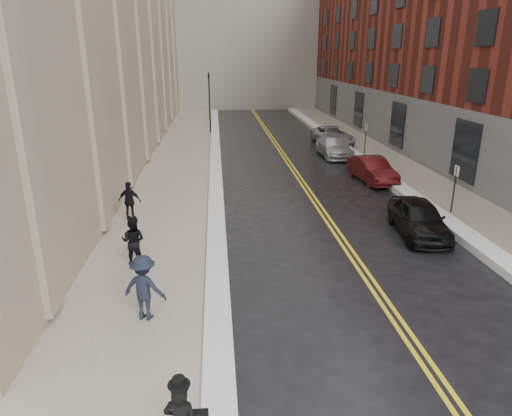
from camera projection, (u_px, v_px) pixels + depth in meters
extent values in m
plane|color=black|center=(305.00, 331.00, 11.54)|extent=(160.00, 160.00, 0.00)
cube|color=gray|center=(176.00, 174.00, 26.23)|extent=(4.00, 64.00, 0.15)
cube|color=gray|center=(403.00, 169.00, 27.35)|extent=(3.00, 64.00, 0.15)
cube|color=gold|center=(294.00, 173.00, 26.83)|extent=(0.12, 64.00, 0.01)
cube|color=gold|center=(298.00, 173.00, 26.85)|extent=(0.12, 64.00, 0.01)
cube|color=white|center=(216.00, 173.00, 26.41)|extent=(0.70, 60.80, 0.26)
cube|color=white|center=(373.00, 169.00, 27.17)|extent=(0.85, 60.80, 0.30)
cube|color=maroon|center=(495.00, 18.00, 31.79)|extent=(14.00, 50.00, 18.00)
cylinder|color=black|center=(210.00, 104.00, 38.79)|extent=(0.12, 0.12, 5.20)
imported|color=black|center=(209.00, 80.00, 38.15)|extent=(0.18, 0.15, 0.90)
cylinder|color=black|center=(454.00, 192.00, 19.38)|extent=(0.06, 0.06, 2.20)
cube|color=white|center=(457.00, 171.00, 19.09)|extent=(0.02, 0.35, 0.45)
cylinder|color=black|center=(365.00, 141.00, 30.70)|extent=(0.06, 0.06, 2.20)
cube|color=white|center=(366.00, 127.00, 30.42)|extent=(0.02, 0.35, 0.45)
imported|color=black|center=(419.00, 218.00, 17.49)|extent=(2.02, 4.17, 1.37)
imported|color=#450C0E|center=(372.00, 170.00, 24.86)|extent=(1.84, 4.17, 1.33)
imported|color=#A9ACB1|center=(334.00, 146.00, 31.09)|extent=(1.98, 4.64, 1.34)
imported|color=#ABACB3|center=(332.00, 136.00, 35.01)|extent=(2.75, 5.12, 1.37)
imported|color=black|center=(133.00, 241.00, 14.63)|extent=(0.90, 0.76, 1.62)
imported|color=black|center=(144.00, 288.00, 11.58)|extent=(1.28, 0.97, 1.75)
imported|color=black|center=(130.00, 201.00, 18.62)|extent=(1.00, 0.58, 1.61)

